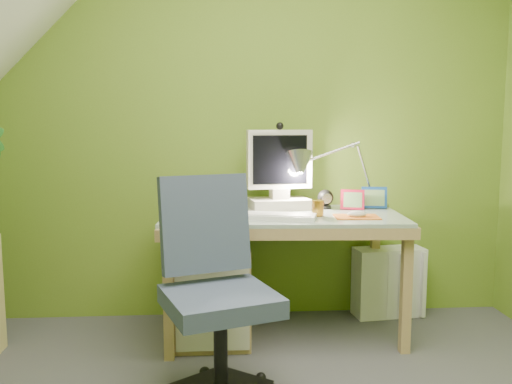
{
  "coord_description": "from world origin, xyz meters",
  "views": [
    {
      "loc": [
        -0.19,
        -1.71,
        1.2
      ],
      "look_at": [
        0.0,
        1.0,
        0.85
      ],
      "focal_mm": 38.0,
      "sensor_mm": 36.0,
      "label": 1
    }
  ],
  "objects": [
    {
      "name": "mouse",
      "position": [
        0.54,
        1.09,
        0.72
      ],
      "size": [
        0.12,
        0.09,
        0.04
      ],
      "primitive_type": "ellipsoid",
      "rotation": [
        0.0,
        0.0,
        -0.26
      ],
      "color": "white",
      "rests_on": "mousepad"
    },
    {
      "name": "wall_back",
      "position": [
        0.0,
        1.6,
        1.2
      ],
      "size": [
        3.2,
        0.01,
        2.4
      ],
      "primitive_type": "cube",
      "color": "olive",
      "rests_on": "floor"
    },
    {
      "name": "radiator",
      "position": [
        0.86,
        1.5,
        0.21
      ],
      "size": [
        0.45,
        0.22,
        0.43
      ],
      "primitive_type": "cube",
      "rotation": [
        0.0,
        0.0,
        0.12
      ],
      "color": "white",
      "rests_on": "floor"
    },
    {
      "name": "task_chair",
      "position": [
        -0.19,
        0.52,
        0.46
      ],
      "size": [
        0.64,
        0.64,
        0.91
      ],
      "primitive_type": null,
      "rotation": [
        0.0,
        0.0,
        0.34
      ],
      "color": "#39455E",
      "rests_on": "floor"
    },
    {
      "name": "monitor",
      "position": [
        0.16,
        1.41,
        0.94
      ],
      "size": [
        0.39,
        0.26,
        0.49
      ],
      "primitive_type": null,
      "rotation": [
        0.0,
        0.0,
        0.15
      ],
      "color": "silver",
      "rests_on": "desk"
    },
    {
      "name": "speaker_right",
      "position": [
        0.43,
        1.39,
        0.75
      ],
      "size": [
        0.11,
        0.11,
        0.11
      ],
      "primitive_type": null,
      "rotation": [
        0.0,
        0.0,
        0.21
      ],
      "color": "black",
      "rests_on": "desk"
    },
    {
      "name": "desk",
      "position": [
        0.16,
        1.23,
        0.35
      ],
      "size": [
        1.33,
        0.72,
        0.7
      ],
      "primitive_type": null,
      "rotation": [
        0.0,
        0.0,
        -0.05
      ],
      "color": "tan",
      "rests_on": "floor"
    },
    {
      "name": "photo_frame_blue",
      "position": [
        0.72,
        1.39,
        0.76
      ],
      "size": [
        0.15,
        0.05,
        0.13
      ],
      "primitive_type": "cube",
      "rotation": [
        0.0,
        0.0,
        -0.19
      ],
      "color": "navy",
      "rests_on": "desk"
    },
    {
      "name": "photo_frame_red",
      "position": [
        0.58,
        1.35,
        0.76
      ],
      "size": [
        0.14,
        0.05,
        0.12
      ],
      "primitive_type": "cube",
      "rotation": [
        0.0,
        0.0,
        -0.25
      ],
      "color": "red",
      "rests_on": "desk"
    },
    {
      "name": "candle_cluster",
      "position": [
        -0.44,
        1.24,
        0.76
      ],
      "size": [
        0.17,
        0.15,
        0.12
      ],
      "primitive_type": null,
      "rotation": [
        0.0,
        0.0,
        -0.05
      ],
      "color": "red",
      "rests_on": "desk"
    },
    {
      "name": "amber_tumbler",
      "position": [
        0.34,
        1.15,
        0.74
      ],
      "size": [
        0.08,
        0.08,
        0.08
      ],
      "primitive_type": "cylinder",
      "rotation": [
        0.0,
        0.0,
        0.26
      ],
      "color": "#926415",
      "rests_on": "desk"
    },
    {
      "name": "photo_frame_green",
      "position": [
        -0.24,
        1.37,
        0.76
      ],
      "size": [
        0.15,
        0.09,
        0.13
      ],
      "primitive_type": "cube",
      "rotation": [
        0.0,
        0.0,
        0.47
      ],
      "color": "#ACC285",
      "rests_on": "desk"
    },
    {
      "name": "mousepad",
      "position": [
        0.54,
        1.09,
        0.7
      ],
      "size": [
        0.24,
        0.18,
        0.01
      ],
      "primitive_type": "cube",
      "rotation": [
        0.0,
        0.0,
        -0.06
      ],
      "color": "orange",
      "rests_on": "desk"
    },
    {
      "name": "keyboard",
      "position": [
        0.08,
        1.09,
        0.71
      ],
      "size": [
        0.49,
        0.26,
        0.02
      ],
      "primitive_type": "cube",
      "rotation": [
        0.0,
        0.0,
        -0.25
      ],
      "color": "white",
      "rests_on": "desk"
    },
    {
      "name": "desk_lamp",
      "position": [
        0.61,
        1.41,
        0.98
      ],
      "size": [
        0.55,
        0.29,
        0.57
      ],
      "primitive_type": null,
      "rotation": [
        0.0,
        0.0,
        0.13
      ],
      "color": "silver",
      "rests_on": "desk"
    },
    {
      "name": "speaker_left",
      "position": [
        -0.11,
        1.39,
        0.76
      ],
      "size": [
        0.12,
        0.12,
        0.13
      ],
      "primitive_type": null,
      "rotation": [
        0.0,
        0.0,
        0.18
      ],
      "color": "black",
      "rests_on": "desk"
    }
  ]
}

